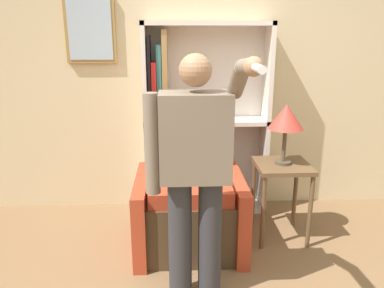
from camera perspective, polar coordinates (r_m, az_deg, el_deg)
The scene contains 6 objects.
wall_back at distance 3.63m, azimuth 3.48°, elevation 11.85°, with size 8.00×0.11×2.80m.
bookcase at distance 3.54m, azimuth 0.10°, elevation 3.19°, with size 1.16×0.28×1.80m.
armchair at distance 3.11m, azimuth -0.42°, elevation -8.37°, with size 0.86×0.81×1.20m.
person_standing at distance 2.26m, azimuth 0.46°, elevation -3.80°, with size 0.57×0.78×1.59m.
side_table at distance 3.21m, azimuth 13.53°, elevation -5.03°, with size 0.44×0.44×0.66m.
table_lamp at distance 3.07m, azimuth 14.15°, elevation 3.79°, with size 0.28×0.28×0.49m.
Camera 1 is at (-0.40, -1.57, 1.68)m, focal length 35.00 mm.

